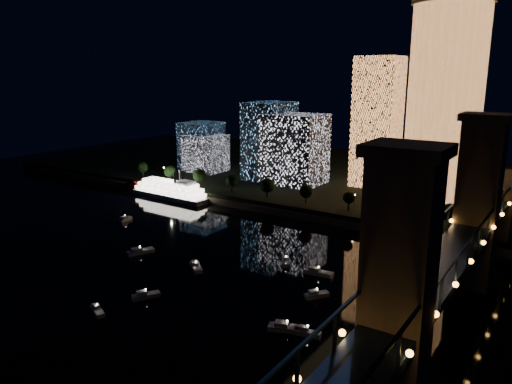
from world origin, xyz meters
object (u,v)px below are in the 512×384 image
Objects in this scene: tower_rectangular at (377,122)px; riverboat at (167,190)px; tower_cylindrical at (445,102)px; truss_bridge at (431,288)px.

riverboat is (-83.27, -62.34, -32.90)m from tower_rectangular.
tower_cylindrical reaches higher than tower_rectangular.
tower_rectangular reaches higher than riverboat.
riverboat is at bearing -143.18° from tower_rectangular.
riverboat is (-115.83, -56.05, -44.32)m from tower_cylindrical.
tower_rectangular is 109.10m from riverboat.
tower_rectangular is (-32.56, 6.28, -11.42)m from tower_cylindrical.
tower_cylindrical is 35.07m from tower_rectangular.
truss_bridge is 164.56m from riverboat.
truss_bridge is at bearing -76.53° from tower_cylindrical.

